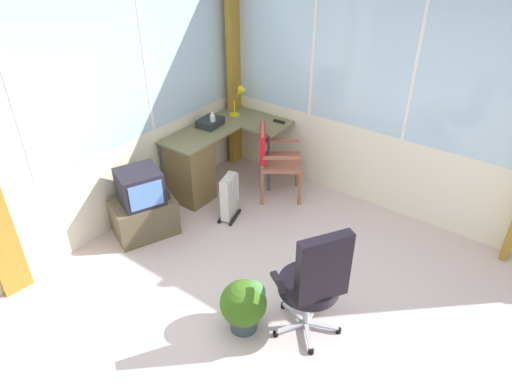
# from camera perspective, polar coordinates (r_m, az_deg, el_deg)

# --- Properties ---
(ground) EXTENTS (5.28, 5.65, 0.06)m
(ground) POSITION_cam_1_polar(r_m,az_deg,el_deg) (4.17, 4.20, -16.08)
(ground) COLOR beige
(north_window_panel) EXTENTS (4.28, 0.07, 2.78)m
(north_window_panel) POSITION_cam_1_polar(r_m,az_deg,el_deg) (4.76, -19.86, 9.61)
(north_window_panel) COLOR #EFE9CC
(north_window_panel) RESTS_ON ground
(east_window_panel) EXTENTS (0.07, 4.65, 2.78)m
(east_window_panel) POSITION_cam_1_polar(r_m,az_deg,el_deg) (5.05, 18.68, 11.15)
(east_window_panel) COLOR #EFE9CC
(east_window_panel) RESTS_ON ground
(curtain_corner) EXTENTS (0.27, 0.10, 2.68)m
(curtain_corner) POSITION_cam_1_polar(r_m,az_deg,el_deg) (5.98, -2.72, 15.51)
(curtain_corner) COLOR #A47928
(curtain_corner) RESTS_ON ground
(desk) EXTENTS (1.42, 0.96, 0.77)m
(desk) POSITION_cam_1_polar(r_m,az_deg,el_deg) (5.51, -7.57, 3.31)
(desk) COLOR olive
(desk) RESTS_ON ground
(desk_lamp) EXTENTS (0.22, 0.19, 0.38)m
(desk_lamp) POSITION_cam_1_polar(r_m,az_deg,el_deg) (5.85, -1.86, 11.85)
(desk_lamp) COLOR yellow
(desk_lamp) RESTS_ON desk
(tv_remote) EXTENTS (0.06, 0.15, 0.02)m
(tv_remote) POSITION_cam_1_polar(r_m,az_deg,el_deg) (5.71, 2.88, 8.73)
(tv_remote) COLOR black
(tv_remote) RESTS_ON desk
(spray_bottle) EXTENTS (0.06, 0.06, 0.22)m
(spray_bottle) POSITION_cam_1_polar(r_m,az_deg,el_deg) (5.54, -5.40, 8.87)
(spray_bottle) COLOR silver
(spray_bottle) RESTS_ON desk
(paper_tray) EXTENTS (0.32, 0.26, 0.09)m
(paper_tray) POSITION_cam_1_polar(r_m,az_deg,el_deg) (5.63, -5.69, 8.59)
(paper_tray) COLOR #242B29
(paper_tray) RESTS_ON desk
(wooden_armchair) EXTENTS (0.67, 0.67, 0.89)m
(wooden_armchair) POSITION_cam_1_polar(r_m,az_deg,el_deg) (5.41, 1.85, 4.80)
(wooden_armchair) COLOR #9C5E43
(wooden_armchair) RESTS_ON ground
(office_chair) EXTENTS (0.62, 0.60, 1.10)m
(office_chair) POSITION_cam_1_polar(r_m,az_deg,el_deg) (3.64, 7.33, -10.72)
(office_chair) COLOR #B7B7BF
(office_chair) RESTS_ON ground
(tv_on_stand) EXTENTS (0.76, 0.65, 0.77)m
(tv_on_stand) POSITION_cam_1_polar(r_m,az_deg,el_deg) (5.02, -13.81, -1.75)
(tv_on_stand) COLOR brown
(tv_on_stand) RESTS_ON ground
(space_heater) EXTENTS (0.37, 0.25, 0.54)m
(space_heater) POSITION_cam_1_polar(r_m,az_deg,el_deg) (5.18, -3.28, -0.52)
(space_heater) COLOR silver
(space_heater) RESTS_ON ground
(potted_plant) EXTENTS (0.39, 0.39, 0.48)m
(potted_plant) POSITION_cam_1_polar(r_m,az_deg,el_deg) (3.91, -1.43, -13.67)
(potted_plant) COLOR #364747
(potted_plant) RESTS_ON ground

